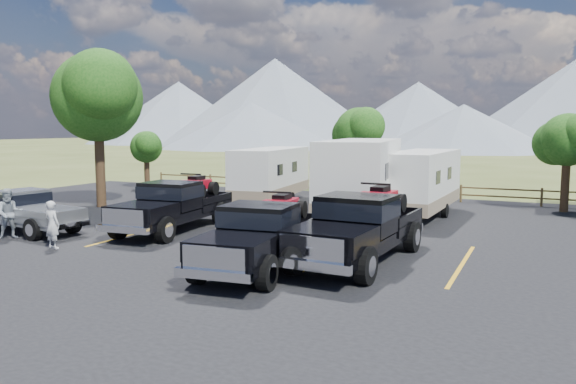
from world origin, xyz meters
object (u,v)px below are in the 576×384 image
at_px(pickup_silver, 24,210).
at_px(person_a, 52,225).
at_px(trailer_left, 271,175).
at_px(trailer_right, 421,183).
at_px(person_b, 10,214).
at_px(rig_right, 360,226).
at_px(rig_center, 262,233).
at_px(trailer_center, 361,179).
at_px(tree_big_nw, 97,97).
at_px(rig_left, 174,204).

distance_m(pickup_silver, person_a, 3.71).
distance_m(trailer_left, trailer_right, 8.20).
bearing_deg(person_b, rig_right, -40.78).
height_order(pickup_silver, person_b, person_b).
height_order(trailer_left, pickup_silver, trailer_left).
distance_m(rig_center, person_b, 10.32).
relative_size(trailer_center, pickup_silver, 1.79).
relative_size(tree_big_nw, rig_center, 1.22).
relative_size(rig_center, person_a, 3.99).
xyz_separation_m(rig_center, trailer_left, (-5.87, 12.34, 0.53)).
height_order(rig_left, trailer_right, trailer_right).
distance_m(rig_right, trailer_center, 7.54).
distance_m(rig_center, trailer_left, 13.67).
distance_m(tree_big_nw, person_a, 11.24).
distance_m(tree_big_nw, trailer_right, 16.47).
relative_size(trailer_right, person_b, 4.65).
bearing_deg(person_a, trailer_left, -92.59).
distance_m(tree_big_nw, rig_left, 9.59).
relative_size(trailer_left, trailer_right, 0.99).
bearing_deg(person_b, pickup_silver, 67.60).
height_order(trailer_right, pickup_silver, trailer_right).
bearing_deg(rig_center, trailer_left, 109.62).
xyz_separation_m(trailer_center, trailer_right, (2.13, 2.16, -0.28)).
relative_size(rig_right, trailer_right, 0.81).
bearing_deg(rig_center, rig_left, 141.22).
height_order(rig_center, person_b, rig_center).
bearing_deg(pickup_silver, trailer_center, 132.87).
bearing_deg(trailer_right, person_b, -136.03).
bearing_deg(person_b, rig_center, -49.24).
relative_size(rig_center, trailer_center, 0.63).
xyz_separation_m(rig_left, rig_center, (5.85, -3.79, -0.03)).
distance_m(rig_left, rig_center, 6.97).
bearing_deg(person_a, tree_big_nw, -50.69).
xyz_separation_m(rig_right, person_b, (-12.65, -1.97, -0.18)).
relative_size(rig_left, pickup_silver, 1.17).
relative_size(pickup_silver, person_b, 3.08).
height_order(person_a, person_b, person_b).
bearing_deg(rig_center, trailer_right, 72.81).
xyz_separation_m(tree_big_nw, trailer_right, (15.59, 3.48, -4.00)).
height_order(rig_left, trailer_left, trailer_left).
bearing_deg(trailer_right, pickup_silver, -140.17).
bearing_deg(rig_center, trailer_center, 83.38).
height_order(trailer_left, person_b, trailer_left).
bearing_deg(rig_left, rig_center, -37.00).
height_order(trailer_center, person_b, trailer_center).
distance_m(rig_right, trailer_right, 9.34).
xyz_separation_m(rig_left, rig_right, (8.18, -1.89, 0.06)).
xyz_separation_m(trailer_left, pickup_silver, (-5.02, -11.31, -0.68)).
height_order(rig_right, trailer_center, trailer_center).
distance_m(tree_big_nw, person_b, 9.58).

